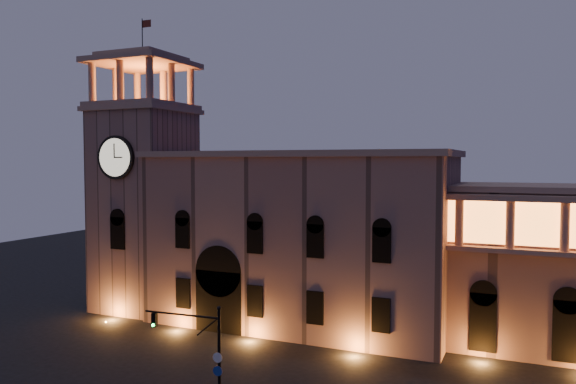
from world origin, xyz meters
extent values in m
cube|color=#8D665C|center=(-2.00, 22.00, 8.50)|extent=(30.00, 12.00, 17.00)
cube|color=gray|center=(-2.00, 22.00, 17.30)|extent=(30.80, 12.80, 0.60)
cube|color=black|center=(-8.00, 16.60, 3.00)|extent=(5.00, 1.40, 6.00)
cylinder|color=black|center=(-8.00, 16.60, 6.00)|extent=(5.00, 1.40, 5.00)
cube|color=orange|center=(-8.00, 16.40, 2.80)|extent=(4.20, 0.20, 5.00)
cube|color=#8D665C|center=(-20.50, 21.00, 11.00)|extent=(9.00, 9.00, 22.00)
cube|color=gray|center=(-20.50, 21.00, 22.25)|extent=(9.80, 9.80, 0.50)
cylinder|color=black|center=(-20.50, 16.32, 17.00)|extent=(4.60, 0.35, 4.60)
cylinder|color=beige|center=(-20.50, 16.18, 17.00)|extent=(4.00, 0.12, 4.00)
cube|color=gray|center=(-20.50, 21.00, 22.75)|extent=(9.40, 9.40, 0.50)
cube|color=orange|center=(-20.50, 21.00, 23.05)|extent=(6.80, 6.80, 0.15)
cylinder|color=gray|center=(-24.30, 17.20, 25.10)|extent=(0.76, 0.76, 4.20)
cylinder|color=gray|center=(-20.50, 17.20, 25.10)|extent=(0.76, 0.76, 4.20)
cylinder|color=gray|center=(-16.70, 17.20, 25.10)|extent=(0.76, 0.76, 4.20)
cylinder|color=gray|center=(-24.30, 24.80, 25.10)|extent=(0.76, 0.76, 4.20)
cylinder|color=gray|center=(-20.50, 24.80, 25.10)|extent=(0.76, 0.76, 4.20)
cylinder|color=gray|center=(-16.70, 24.80, 25.10)|extent=(0.76, 0.76, 4.20)
cylinder|color=gray|center=(-24.30, 21.00, 25.10)|extent=(0.76, 0.76, 4.20)
cylinder|color=gray|center=(-16.70, 21.00, 25.10)|extent=(0.76, 0.76, 4.20)
cube|color=gray|center=(-20.50, 21.00, 27.50)|extent=(9.80, 9.80, 0.60)
cube|color=gray|center=(-20.50, 21.00, 28.10)|extent=(7.50, 7.50, 0.60)
cylinder|color=black|center=(-20.50, 21.00, 30.40)|extent=(0.10, 0.10, 4.00)
plane|color=#521E17|center=(-19.90, 21.00, 31.80)|extent=(1.20, 0.00, 1.20)
cylinder|color=gray|center=(14.00, 18.50, 11.50)|extent=(0.70, 0.70, 4.00)
cylinder|color=gray|center=(18.00, 18.50, 11.50)|extent=(0.70, 0.70, 4.00)
cylinder|color=gray|center=(22.00, 18.50, 11.50)|extent=(0.70, 0.70, 4.00)
cylinder|color=black|center=(1.95, -0.73, 3.69)|extent=(0.21, 0.21, 7.39)
sphere|color=black|center=(1.95, -0.73, 7.49)|extent=(0.30, 0.30, 0.30)
cylinder|color=black|center=(-0.68, -0.92, 6.86)|extent=(5.27, 0.50, 0.13)
cube|color=black|center=(-2.68, -1.06, 6.33)|extent=(0.34, 0.32, 0.90)
cylinder|color=#0CE53F|center=(-2.67, -1.23, 6.04)|extent=(0.20, 0.10, 0.19)
cylinder|color=silver|center=(1.91, -0.88, 4.43)|extent=(0.63, 0.09, 0.63)
cylinder|color=navy|center=(1.91, -0.88, 3.59)|extent=(0.63, 0.09, 0.63)
camera|label=1|loc=(19.50, -30.40, 16.56)|focal=35.00mm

